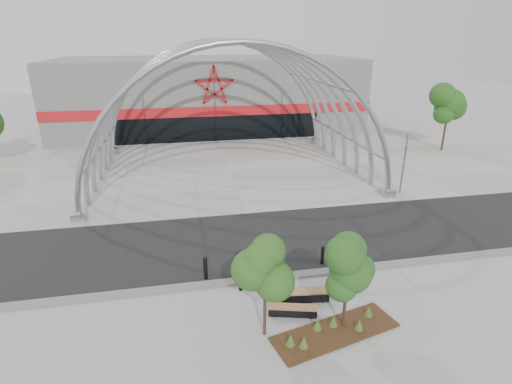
% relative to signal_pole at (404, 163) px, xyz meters
% --- Properties ---
extents(ground, '(140.00, 140.00, 0.00)m').
position_rel_signal_pole_xyz_m(ground, '(-11.14, -8.37, -2.22)').
color(ground, '#9F9E99').
rests_on(ground, ground).
extents(road, '(140.00, 7.00, 0.02)m').
position_rel_signal_pole_xyz_m(road, '(-11.14, -4.87, -2.21)').
color(road, black).
rests_on(road, ground).
extents(forecourt, '(60.00, 17.00, 0.04)m').
position_rel_signal_pole_xyz_m(forecourt, '(-11.14, 7.13, -2.20)').
color(forecourt, '#A7A096').
rests_on(forecourt, ground).
extents(kerb, '(60.00, 0.50, 0.12)m').
position_rel_signal_pole_xyz_m(kerb, '(-11.14, -8.62, -2.16)').
color(kerb, slate).
rests_on(kerb, ground).
extents(arena_building, '(34.00, 15.24, 8.00)m').
position_rel_signal_pole_xyz_m(arena_building, '(-11.14, 25.08, 1.77)').
color(arena_building, slate).
rests_on(arena_building, ground).
extents(vault_canopy, '(20.80, 15.80, 20.36)m').
position_rel_signal_pole_xyz_m(vault_canopy, '(-11.14, 7.13, -2.21)').
color(vault_canopy, '#9DA1A7').
rests_on(vault_canopy, ground).
extents(planting_bed, '(5.07, 2.63, 0.51)m').
position_rel_signal_pole_xyz_m(planting_bed, '(-9.80, -12.53, -2.10)').
color(planting_bed, black).
rests_on(planting_bed, ground).
extents(signal_pole, '(0.25, 0.60, 4.25)m').
position_rel_signal_pole_xyz_m(signal_pole, '(0.00, 0.00, 0.00)').
color(signal_pole, slate).
rests_on(signal_pole, ground).
extents(street_tree_0, '(1.60, 1.60, 3.64)m').
position_rel_signal_pole_xyz_m(street_tree_0, '(-12.33, -12.09, 0.40)').
color(street_tree_0, '#331E19').
rests_on(street_tree_0, ground).
extents(street_tree_1, '(1.55, 1.55, 3.67)m').
position_rel_signal_pole_xyz_m(street_tree_1, '(-9.33, -12.26, 0.41)').
color(street_tree_1, black).
rests_on(street_tree_1, ground).
extents(bench_0, '(1.99, 0.92, 0.41)m').
position_rel_signal_pole_xyz_m(bench_0, '(-11.01, -11.24, -2.02)').
color(bench_0, black).
rests_on(bench_0, ground).
extents(bench_1, '(2.32, 0.75, 0.48)m').
position_rel_signal_pole_xyz_m(bench_1, '(-10.37, -10.41, -1.99)').
color(bench_1, black).
rests_on(bench_1, ground).
extents(bollard_0, '(0.17, 0.17, 1.09)m').
position_rel_signal_pole_xyz_m(bollard_0, '(-14.17, -8.05, -1.68)').
color(bollard_0, black).
rests_on(bollard_0, ground).
extents(bollard_1, '(0.17, 0.17, 1.07)m').
position_rel_signal_pole_xyz_m(bollard_1, '(-11.30, -7.76, -1.69)').
color(bollard_1, black).
rests_on(bollard_1, ground).
extents(bollard_2, '(0.17, 0.17, 1.05)m').
position_rel_signal_pole_xyz_m(bollard_2, '(-12.76, -9.20, -1.70)').
color(bollard_2, black).
rests_on(bollard_2, ground).
extents(bollard_3, '(0.14, 0.14, 0.88)m').
position_rel_signal_pole_xyz_m(bollard_3, '(-8.17, -10.25, -1.78)').
color(bollard_3, black).
rests_on(bollard_3, ground).
extents(bollard_4, '(0.15, 0.15, 0.93)m').
position_rel_signal_pole_xyz_m(bollard_4, '(-8.57, -7.85, -1.76)').
color(bollard_4, black).
rests_on(bollard_4, ground).
extents(bg_tree_1, '(2.70, 2.70, 5.91)m').
position_rel_signal_pole_xyz_m(bg_tree_1, '(9.86, 9.63, 2.03)').
color(bg_tree_1, '#302116').
rests_on(bg_tree_1, ground).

